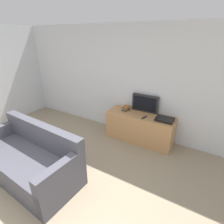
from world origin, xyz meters
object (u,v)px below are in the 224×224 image
at_px(tv_stand, 140,127).
at_px(television, 145,103).
at_px(set_top_box, 165,119).
at_px(book_stack, 126,108).
at_px(couch, 30,160).
at_px(remote_on_stand, 144,117).

bearing_deg(tv_stand, television, 87.30).
bearing_deg(set_top_box, tv_stand, 178.08).
height_order(book_stack, set_top_box, book_stack).
distance_m(television, couch, 2.66).
relative_size(tv_stand, book_stack, 7.13).
bearing_deg(tv_stand, book_stack, 170.00).
xyz_separation_m(tv_stand, remote_on_stand, (0.14, -0.12, 0.35)).
relative_size(remote_on_stand, set_top_box, 0.47).
height_order(couch, remote_on_stand, couch).
xyz_separation_m(couch, book_stack, (0.82, 2.14, 0.42)).
distance_m(book_stack, remote_on_stand, 0.58).
xyz_separation_m(remote_on_stand, set_top_box, (0.42, 0.10, 0.01)).
height_order(television, book_stack, television).
bearing_deg(set_top_box, book_stack, 174.62).
height_order(tv_stand, television, television).
height_order(tv_stand, couch, couch).
bearing_deg(couch, tv_stand, 62.09).
distance_m(television, set_top_box, 0.62).
height_order(remote_on_stand, set_top_box, set_top_box).
height_order(tv_stand, book_stack, book_stack).
height_order(television, couch, television).
distance_m(book_stack, set_top_box, 0.97).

